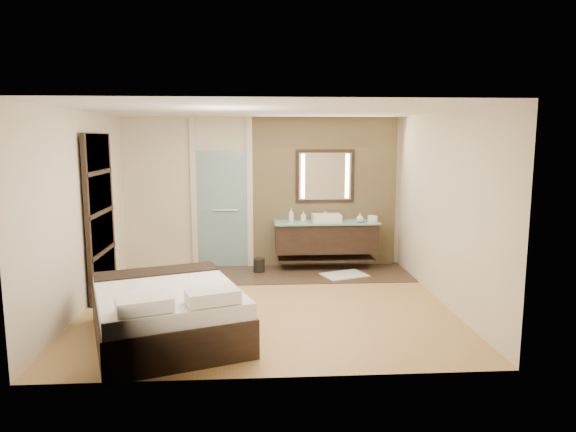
{
  "coord_description": "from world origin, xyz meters",
  "views": [
    {
      "loc": [
        -0.15,
        -6.99,
        2.34
      ],
      "look_at": [
        0.34,
        0.6,
        1.17
      ],
      "focal_mm": 32.0,
      "sensor_mm": 36.0,
      "label": 1
    }
  ],
  "objects": [
    {
      "name": "tile_strip",
      "position": [
        0.6,
        1.6,
        0.01
      ],
      "size": [
        3.8,
        1.3,
        0.01
      ],
      "primitive_type": "cube",
      "color": "#34231C",
      "rests_on": "floor"
    },
    {
      "name": "waste_bin",
      "position": [
        -0.1,
        1.74,
        0.12
      ],
      "size": [
        0.22,
        0.22,
        0.25
      ],
      "primitive_type": "cylinder",
      "rotation": [
        0.0,
        0.0,
        -0.1
      ],
      "color": "black",
      "rests_on": "floor"
    },
    {
      "name": "soap_bottle_b",
      "position": [
        0.7,
        2.0,
        0.95
      ],
      "size": [
        0.1,
        0.1,
        0.17
      ],
      "primitive_type": "imported",
      "rotation": [
        0.0,
        0.0,
        -0.33
      ],
      "color": "#B2B2B2",
      "rests_on": "vanity"
    },
    {
      "name": "bed",
      "position": [
        -1.19,
        -1.16,
        0.32
      ],
      "size": [
        2.15,
        2.39,
        0.76
      ],
      "rotation": [
        0.0,
        0.0,
        0.34
      ],
      "color": "black",
      "rests_on": "floor"
    },
    {
      "name": "mirror_unit",
      "position": [
        1.1,
        2.16,
        1.65
      ],
      "size": [
        1.06,
        0.04,
        0.96
      ],
      "color": "black",
      "rests_on": "stone_wall"
    },
    {
      "name": "soap_bottle_a",
      "position": [
        0.48,
        1.89,
        0.99
      ],
      "size": [
        0.1,
        0.1,
        0.24
      ],
      "primitive_type": "imported",
      "rotation": [
        0.0,
        0.0,
        0.12
      ],
      "color": "silver",
      "rests_on": "vanity"
    },
    {
      "name": "stone_wall",
      "position": [
        1.1,
        2.21,
        1.35
      ],
      "size": [
        2.6,
        0.08,
        2.7
      ],
      "primitive_type": "cube",
      "color": "tan",
      "rests_on": "floor"
    },
    {
      "name": "shoji_partition",
      "position": [
        -2.43,
        0.6,
        1.21
      ],
      "size": [
        0.06,
        1.2,
        2.4
      ],
      "color": "black",
      "rests_on": "floor"
    },
    {
      "name": "frosted_door",
      "position": [
        -0.75,
        2.2,
        1.14
      ],
      "size": [
        1.1,
        0.12,
        2.7
      ],
      "color": "#B8E8E8",
      "rests_on": "floor"
    },
    {
      "name": "tissue_box",
      "position": [
        1.92,
        1.87,
        0.92
      ],
      "size": [
        0.15,
        0.15,
        0.1
      ],
      "primitive_type": "cube",
      "rotation": [
        0.0,
        0.0,
        0.31
      ],
      "color": "white",
      "rests_on": "vanity"
    },
    {
      "name": "vanity",
      "position": [
        1.1,
        1.92,
        0.58
      ],
      "size": [
        1.85,
        0.55,
        0.88
      ],
      "color": "black",
      "rests_on": "stone_wall"
    },
    {
      "name": "soap_bottle_c",
      "position": [
        1.68,
        1.79,
        0.95
      ],
      "size": [
        0.13,
        0.13,
        0.16
      ],
      "primitive_type": "imported",
      "rotation": [
        0.0,
        0.0,
        0.02
      ],
      "color": "#A7D2CE",
      "rests_on": "vanity"
    },
    {
      "name": "floor",
      "position": [
        0.0,
        0.0,
        0.0
      ],
      "size": [
        5.0,
        5.0,
        0.0
      ],
      "primitive_type": "plane",
      "color": "#AA7E47",
      "rests_on": "ground"
    },
    {
      "name": "bath_mat",
      "position": [
        1.35,
        1.42,
        0.02
      ],
      "size": [
        0.85,
        0.72,
        0.02
      ],
      "primitive_type": "cube",
      "rotation": [
        0.0,
        0.0,
        0.36
      ],
      "color": "silver",
      "rests_on": "floor"
    },
    {
      "name": "cup",
      "position": [
        1.91,
        2.0,
        0.91
      ],
      "size": [
        0.12,
        0.12,
        0.09
      ],
      "primitive_type": "imported",
      "rotation": [
        0.0,
        0.0,
        0.06
      ],
      "color": "silver",
      "rests_on": "vanity"
    }
  ]
}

